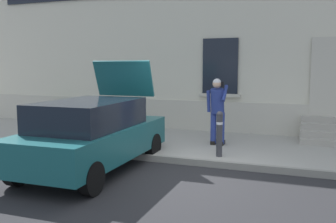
{
  "coord_description": "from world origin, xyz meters",
  "views": [
    {
      "loc": [
        2.48,
        -6.95,
        2.22
      ],
      "look_at": [
        -0.78,
        1.6,
        1.1
      ],
      "focal_mm": 40.31,
      "sensor_mm": 36.0,
      "label": 1
    }
  ],
  "objects_px": {
    "hatchback_car_teal": "(93,133)",
    "bollard_near_person": "(219,132)",
    "person_on_phone": "(217,107)",
    "planter_cream": "(58,111)",
    "planter_olive": "(109,115)"
  },
  "relations": [
    {
      "from": "person_on_phone",
      "to": "planter_cream",
      "type": "xyz_separation_m",
      "value": [
        -6.16,
        1.6,
        -0.54
      ]
    },
    {
      "from": "hatchback_car_teal",
      "to": "planter_cream",
      "type": "distance_m",
      "value": 6.0
    },
    {
      "from": "planter_cream",
      "to": "hatchback_car_teal",
      "type": "bearing_deg",
      "value": -46.29
    },
    {
      "from": "hatchback_car_teal",
      "to": "planter_cream",
      "type": "bearing_deg",
      "value": 133.71
    },
    {
      "from": "person_on_phone",
      "to": "bollard_near_person",
      "type": "bearing_deg",
      "value": -77.65
    },
    {
      "from": "bollard_near_person",
      "to": "planter_cream",
      "type": "relative_size",
      "value": 1.22
    },
    {
      "from": "hatchback_car_teal",
      "to": "person_on_phone",
      "type": "height_order",
      "value": "hatchback_car_teal"
    },
    {
      "from": "person_on_phone",
      "to": "planter_olive",
      "type": "height_order",
      "value": "person_on_phone"
    },
    {
      "from": "hatchback_car_teal",
      "to": "person_on_phone",
      "type": "relative_size",
      "value": 2.35
    },
    {
      "from": "hatchback_car_teal",
      "to": "person_on_phone",
      "type": "xyz_separation_m",
      "value": [
        2.02,
        2.74,
        0.35
      ]
    },
    {
      "from": "bollard_near_person",
      "to": "planter_olive",
      "type": "bearing_deg",
      "value": 149.85
    },
    {
      "from": "hatchback_car_teal",
      "to": "planter_olive",
      "type": "xyz_separation_m",
      "value": [
        -1.9,
        4.04,
        -0.19
      ]
    },
    {
      "from": "hatchback_car_teal",
      "to": "bollard_near_person",
      "type": "height_order",
      "value": "hatchback_car_teal"
    },
    {
      "from": "hatchback_car_teal",
      "to": "planter_olive",
      "type": "height_order",
      "value": "hatchback_car_teal"
    },
    {
      "from": "hatchback_car_teal",
      "to": "bollard_near_person",
      "type": "relative_size",
      "value": 3.92
    }
  ]
}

